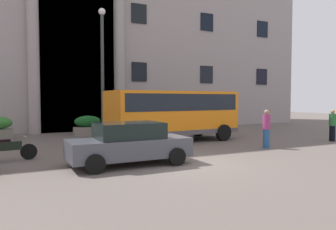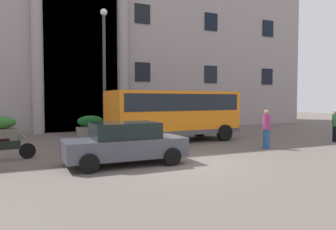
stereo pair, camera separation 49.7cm
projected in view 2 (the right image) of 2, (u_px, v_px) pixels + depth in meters
The scene contains 13 objects.
ground_plane at pixel (186, 165), 11.44m from camera, with size 80.00×64.00×0.12m, color #5F554F.
office_building_facade at pixel (90, 9), 26.85m from camera, with size 37.91×9.62×19.87m.
orange_minibus at pixel (174, 111), 17.25m from camera, with size 7.30×3.16×2.72m.
bus_stop_sign at pixel (221, 109), 20.86m from camera, with size 0.44×0.08×2.69m.
hedge_planter_entrance_right at pixel (90, 125), 20.72m from camera, with size 1.74×0.70×1.23m.
hedge_planter_far_east at pixel (1, 128), 18.40m from camera, with size 1.69×0.94×1.31m.
hedge_planter_entrance_left at pixel (203, 120), 23.64m from camera, with size 1.89×0.71×1.62m.
hedge_planter_far_west at pixel (155, 122), 21.94m from camera, with size 1.91×0.92×1.48m.
parked_coupe_end at pixel (125, 143), 11.17m from camera, with size 4.18×2.02×1.48m.
motorcycle_far_end at pixel (6, 149), 11.84m from camera, with size 2.00×0.58×0.89m.
pedestrian_man_crossing at pixel (267, 129), 14.75m from camera, with size 0.36×0.36×1.81m.
pedestrian_child_trailing at pixel (336, 126), 17.08m from camera, with size 0.36×0.36×1.73m.
lamppost_plaza_centre at pixel (104, 63), 18.62m from camera, with size 0.40×0.40×7.54m.
Camera 2 is at (-5.27, -10.06, 2.29)m, focal length 34.08 mm.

